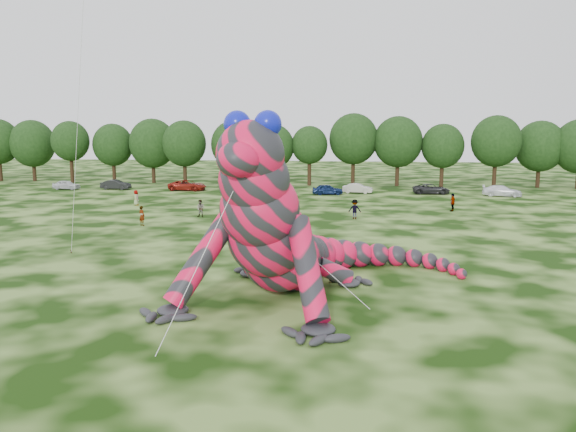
% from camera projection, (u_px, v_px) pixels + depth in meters
% --- Properties ---
extents(ground, '(240.00, 240.00, 0.00)m').
position_uv_depth(ground, '(175.00, 307.00, 26.37)').
color(ground, '#16330A').
rests_on(ground, ground).
extents(inflatable_gecko, '(19.10, 21.24, 9.10)m').
position_uv_depth(inflatable_gecko, '(288.00, 202.00, 28.71)').
color(inflatable_gecko, '#EF1043').
rests_on(inflatable_gecko, ground).
extents(tree_2, '(7.04, 6.34, 9.64)m').
position_uv_depth(tree_2, '(33.00, 151.00, 88.68)').
color(tree_2, black).
rests_on(tree_2, ground).
extents(tree_3, '(5.81, 5.23, 9.44)m').
position_uv_depth(tree_3, '(71.00, 152.00, 86.11)').
color(tree_3, black).
rests_on(tree_3, ground).
extents(tree_4, '(6.22, 5.60, 9.06)m').
position_uv_depth(tree_4, '(113.00, 153.00, 86.97)').
color(tree_4, black).
rests_on(tree_4, ground).
extents(tree_5, '(7.16, 6.44, 9.80)m').
position_uv_depth(tree_5, '(153.00, 151.00, 85.81)').
color(tree_5, black).
rests_on(tree_5, ground).
extents(tree_6, '(6.52, 5.86, 9.49)m').
position_uv_depth(tree_6, '(184.00, 153.00, 83.41)').
color(tree_6, black).
rests_on(tree_6, ground).
extents(tree_7, '(6.68, 6.01, 9.48)m').
position_uv_depth(tree_7, '(234.00, 153.00, 82.57)').
color(tree_7, black).
rests_on(tree_7, ground).
extents(tree_8, '(6.14, 5.53, 8.94)m').
position_uv_depth(tree_8, '(273.00, 155.00, 82.04)').
color(tree_8, black).
rests_on(tree_8, ground).
extents(tree_9, '(5.27, 4.74, 8.68)m').
position_uv_depth(tree_9, '(309.00, 156.00, 81.74)').
color(tree_9, black).
rests_on(tree_9, ground).
extents(tree_10, '(7.09, 6.38, 10.50)m').
position_uv_depth(tree_10, '(353.00, 149.00, 82.00)').
color(tree_10, black).
rests_on(tree_10, ground).
extents(tree_11, '(7.01, 6.31, 10.07)m').
position_uv_depth(tree_11, '(398.00, 151.00, 80.84)').
color(tree_11, black).
rests_on(tree_11, ground).
extents(tree_12, '(5.99, 5.39, 8.97)m').
position_uv_depth(tree_12, '(442.00, 156.00, 79.69)').
color(tree_12, black).
rests_on(tree_12, ground).
extents(tree_13, '(6.83, 6.15, 10.13)m').
position_uv_depth(tree_13, '(496.00, 152.00, 78.09)').
color(tree_13, black).
rests_on(tree_13, ground).
extents(tree_14, '(6.82, 6.14, 9.40)m').
position_uv_depth(tree_14, '(539.00, 154.00, 78.90)').
color(tree_14, black).
rests_on(tree_14, ground).
extents(car_0, '(3.75, 1.63, 1.26)m').
position_uv_depth(car_0, '(66.00, 185.00, 77.06)').
color(car_0, silver).
rests_on(car_0, ground).
extents(car_1, '(4.05, 1.46, 1.33)m').
position_uv_depth(car_1, '(116.00, 185.00, 76.97)').
color(car_1, black).
rests_on(car_1, ground).
extents(car_2, '(5.21, 2.62, 1.41)m').
position_uv_depth(car_2, '(187.00, 185.00, 75.57)').
color(car_2, maroon).
rests_on(car_2, ground).
extents(car_3, '(5.18, 2.68, 1.44)m').
position_uv_depth(car_3, '(237.00, 185.00, 76.20)').
color(car_3, '#A9ADB2').
rests_on(car_3, ground).
extents(car_4, '(4.10, 2.19, 1.33)m').
position_uv_depth(car_4, '(328.00, 189.00, 70.91)').
color(car_4, navy).
rests_on(car_4, ground).
extents(car_5, '(3.99, 1.88, 1.26)m').
position_uv_depth(car_5, '(358.00, 188.00, 72.49)').
color(car_5, beige).
rests_on(car_5, ground).
extents(car_6, '(4.73, 2.33, 1.29)m').
position_uv_depth(car_6, '(431.00, 189.00, 71.57)').
color(car_6, '#252528').
rests_on(car_6, ground).
extents(car_7, '(4.94, 2.73, 1.35)m').
position_uv_depth(car_7, '(502.00, 191.00, 69.15)').
color(car_7, white).
rests_on(car_7, ground).
extents(spectator_0, '(0.75, 0.67, 1.72)m').
position_uv_depth(spectator_0, '(142.00, 216.00, 48.25)').
color(spectator_0, gray).
rests_on(spectator_0, ground).
extents(spectator_5, '(1.65, 1.62, 1.89)m').
position_uv_depth(spectator_5, '(272.00, 229.00, 41.43)').
color(spectator_5, gray).
rests_on(spectator_5, ground).
extents(spectator_1, '(0.89, 0.75, 1.65)m').
position_uv_depth(spectator_1, '(201.00, 208.00, 52.94)').
color(spectator_1, gray).
rests_on(spectator_1, ground).
extents(spectator_3, '(0.90, 1.14, 1.81)m').
position_uv_depth(spectator_3, '(453.00, 202.00, 56.57)').
color(spectator_3, gray).
rests_on(spectator_3, ground).
extents(spectator_2, '(1.18, 0.68, 1.83)m').
position_uv_depth(spectator_2, '(355.00, 209.00, 51.73)').
color(spectator_2, gray).
rests_on(spectator_2, ground).
extents(spectator_4, '(0.95, 0.93, 1.65)m').
position_uv_depth(spectator_4, '(136.00, 198.00, 61.07)').
color(spectator_4, gray).
rests_on(spectator_4, ground).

